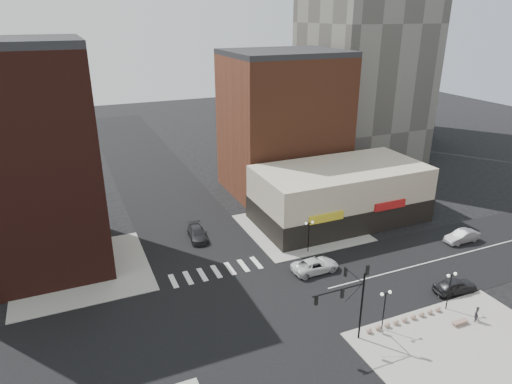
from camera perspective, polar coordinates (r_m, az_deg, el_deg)
ground at (r=47.79m, az=-1.60°, el=-14.62°), size 240.00×240.00×0.00m
road_ew at (r=47.78m, az=-1.60°, el=-14.61°), size 200.00×14.00×0.02m
road_ns at (r=47.78m, az=-1.60°, el=-14.61°), size 14.00×200.00×0.02m
sidewalk_nw at (r=57.73m, az=-20.92°, el=-9.20°), size 15.00×15.00×0.12m
sidewalk_ne at (r=64.43m, az=5.60°, el=-4.45°), size 15.00×15.00×0.12m
sidewalk_se at (r=46.68m, az=25.27°, el=-17.96°), size 18.00×14.00×0.12m
building_nw at (r=56.83m, az=-27.35°, el=3.06°), size 16.00×15.00×25.00m
building_ne_midrise at (r=75.30m, az=3.42°, el=8.31°), size 18.00×15.00×22.00m
building_ne_row at (r=66.67m, az=10.40°, el=-0.75°), size 24.20×12.20×8.00m
traffic_signal at (r=42.24m, az=11.83°, el=-12.35°), size 5.59×3.09×7.77m
street_lamp_se_a at (r=45.06m, az=15.84°, el=-12.94°), size 1.22×0.32×4.16m
street_lamp_se_b at (r=49.96m, az=23.15°, el=-10.29°), size 1.22×0.32×4.16m
street_lamp_ne at (r=56.84m, az=6.64°, el=-4.59°), size 1.22×0.32×4.16m
bollard_row at (r=48.23m, az=18.08°, el=-14.89°), size 8.95×0.55×0.55m
white_suv at (r=54.13m, az=7.41°, el=-9.08°), size 5.69×2.70×1.57m
dark_sedan_east at (r=54.40m, az=23.62°, el=-10.70°), size 4.95×2.38×1.63m
silver_sedan at (r=65.93m, az=24.36°, el=-5.07°), size 4.86×1.71×1.60m
dark_sedan_north at (r=61.40m, az=-7.35°, el=-5.19°), size 2.62×5.40×1.51m
pedestrian at (r=50.49m, az=25.83°, el=-13.58°), size 0.72×0.69×1.65m
stone_bench at (r=49.77m, az=24.13°, el=-14.67°), size 1.68×0.53×0.39m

